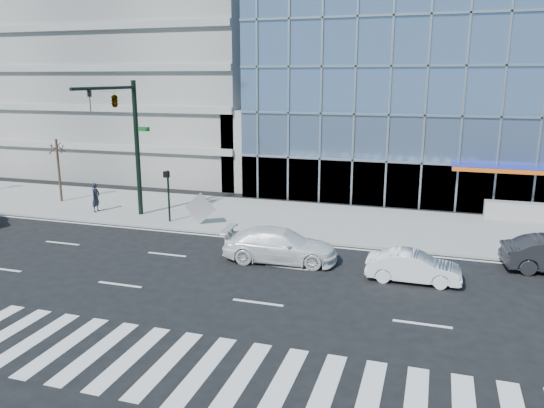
{
  "coord_description": "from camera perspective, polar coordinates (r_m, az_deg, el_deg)",
  "views": [
    {
      "loc": [
        6.07,
        -21.6,
        8.29
      ],
      "look_at": [
        -1.64,
        3.0,
        2.13
      ],
      "focal_mm": 35.0,
      "sensor_mm": 36.0,
      "label": 1
    }
  ],
  "objects": [
    {
      "name": "ground",
      "position": [
        23.92,
        1.6,
        -6.84
      ],
      "size": [
        160.0,
        160.0,
        0.0
      ],
      "primitive_type": "plane",
      "color": "black",
      "rests_on": "ground"
    },
    {
      "name": "sidewalk",
      "position": [
        31.31,
        5.6,
        -1.84
      ],
      "size": [
        120.0,
        8.0,
        0.15
      ],
      "primitive_type": "cube",
      "color": "gray",
      "rests_on": "ground"
    },
    {
      "name": "parking_garage",
      "position": [
        54.3,
        -11.71,
        14.97
      ],
      "size": [
        24.0,
        24.0,
        20.0
      ],
      "primitive_type": "cube",
      "color": "gray",
      "rests_on": "ground"
    },
    {
      "name": "ramp_block",
      "position": [
        41.74,
        0.44,
        6.15
      ],
      "size": [
        6.0,
        8.0,
        6.0
      ],
      "primitive_type": "cube",
      "color": "gray",
      "rests_on": "ground"
    },
    {
      "name": "traffic_signal",
      "position": [
        31.32,
        -15.88,
        9.04
      ],
      "size": [
        1.14,
        5.74,
        8.0
      ],
      "color": "black",
      "rests_on": "sidewalk"
    },
    {
      "name": "ped_signal_post",
      "position": [
        30.9,
        -11.14,
        1.7
      ],
      "size": [
        0.3,
        0.33,
        3.0
      ],
      "color": "black",
      "rests_on": "sidewalk"
    },
    {
      "name": "street_tree_near",
      "position": [
        38.03,
        -22.15,
        5.64
      ],
      "size": [
        1.1,
        1.1,
        4.23
      ],
      "color": "#332319",
      "rests_on": "sidewalk"
    },
    {
      "name": "white_suv",
      "position": [
        24.49,
        0.89,
        -4.45
      ],
      "size": [
        5.44,
        2.59,
        1.53
      ],
      "primitive_type": "imported",
      "rotation": [
        0.0,
        0.0,
        1.66
      ],
      "color": "white",
      "rests_on": "ground"
    },
    {
      "name": "white_sedan",
      "position": [
        22.91,
        14.95,
        -6.55
      ],
      "size": [
        3.86,
        1.36,
        1.27
      ],
      "primitive_type": "imported",
      "rotation": [
        0.0,
        0.0,
        1.57
      ],
      "color": "white",
      "rests_on": "ground"
    },
    {
      "name": "pedestrian",
      "position": [
        34.66,
        -18.43,
        0.69
      ],
      "size": [
        0.45,
        0.67,
        1.81
      ],
      "primitive_type": "imported",
      "rotation": [
        0.0,
        0.0,
        1.6
      ],
      "color": "black",
      "rests_on": "sidewalk"
    },
    {
      "name": "tilted_panel",
      "position": [
        30.31,
        -7.74,
        -0.47
      ],
      "size": [
        1.83,
        0.22,
        1.84
      ],
      "primitive_type": "cube",
      "rotation": [
        0.0,
        0.84,
        0.09
      ],
      "color": "#999999",
      "rests_on": "sidewalk"
    }
  ]
}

